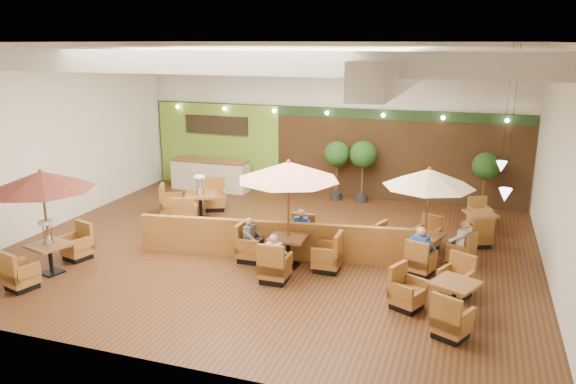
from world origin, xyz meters
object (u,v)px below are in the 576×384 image
at_px(diner_0, 275,252).
at_px(diner_1, 300,226).
at_px(diner_2, 251,234).
at_px(diner_3, 422,246).
at_px(table_3, 193,204).
at_px(topiary_1, 363,157).
at_px(topiary_0, 337,156).
at_px(table_0, 43,195).
at_px(table_1, 288,195).
at_px(table_5, 479,225).
at_px(topiary_2, 486,168).
at_px(booth_divider, 274,240).
at_px(service_counter, 210,175).
at_px(diner_4, 462,238).
at_px(table_4, 440,298).
at_px(table_2, 428,197).

relative_size(diner_0, diner_1, 1.03).
bearing_deg(diner_2, diner_3, 100.24).
bearing_deg(table_3, topiary_1, 12.90).
relative_size(topiary_0, topiary_1, 0.97).
distance_m(topiary_1, diner_0, 7.45).
bearing_deg(table_0, diner_1, 47.73).
relative_size(table_1, table_5, 1.08).
bearing_deg(topiary_2, table_5, -91.71).
bearing_deg(topiary_2, diner_3, -103.55).
height_order(booth_divider, diner_0, diner_0).
bearing_deg(diner_1, table_5, -149.90).
bearing_deg(table_3, booth_divider, -57.26).
bearing_deg(booth_divider, table_5, 26.15).
height_order(service_counter, diner_3, diner_3).
height_order(table_1, topiary_2, table_1).
height_order(topiary_0, topiary_1, topiary_1).
relative_size(topiary_0, diner_4, 2.82).
height_order(table_5, diner_2, diner_2).
distance_m(table_1, table_4, 4.35).
relative_size(table_2, diner_0, 3.45).
relative_size(topiary_2, diner_0, 2.71).
xyz_separation_m(booth_divider, topiary_2, (5.17, 5.98, 1.01)).
relative_size(table_0, table_3, 0.90).
bearing_deg(topiary_0, table_2, -54.11).
bearing_deg(topiary_0, diner_0, -87.40).
xyz_separation_m(table_0, topiary_1, (5.97, 8.67, -0.36)).
bearing_deg(diner_0, table_3, 138.45).
bearing_deg(topiary_2, table_3, -157.81).
height_order(table_2, diner_2, table_2).
relative_size(diner_0, diner_3, 0.96).
relative_size(diner_1, diner_2, 1.03).
xyz_separation_m(booth_divider, diner_4, (4.68, 1.06, 0.24)).
xyz_separation_m(topiary_1, diner_1, (-0.59, -5.35, -0.90)).
relative_size(table_1, diner_0, 3.68).
height_order(booth_divider, diner_4, diner_4).
distance_m(topiary_0, diner_2, 6.45).
height_order(table_2, diner_3, table_2).
xyz_separation_m(service_counter, topiary_1, (5.83, 0.20, 1.05)).
relative_size(diner_0, diner_4, 0.99).
relative_size(service_counter, diner_2, 4.20).
distance_m(topiary_2, diner_1, 7.12).
distance_m(table_3, table_5, 8.82).
relative_size(table_0, table_2, 1.05).
bearing_deg(diner_0, table_1, 90.54).
distance_m(diner_2, diner_4, 5.35).
xyz_separation_m(table_1, topiary_0, (-0.33, 6.36, -0.28)).
xyz_separation_m(table_4, topiary_2, (0.81, 7.77, 1.16)).
height_order(service_counter, table_1, table_1).
bearing_deg(service_counter, table_1, -49.62).
xyz_separation_m(table_0, diner_1, (5.37, 3.32, -1.26)).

